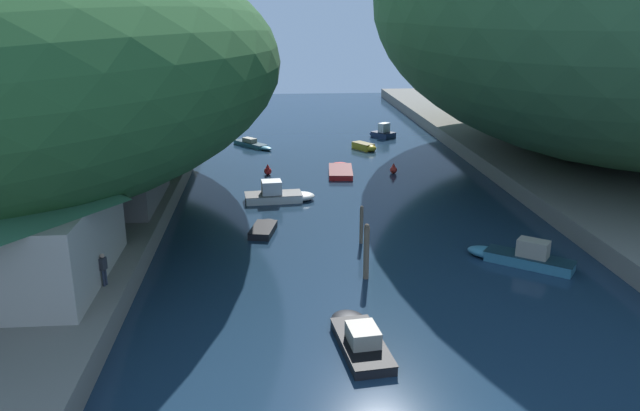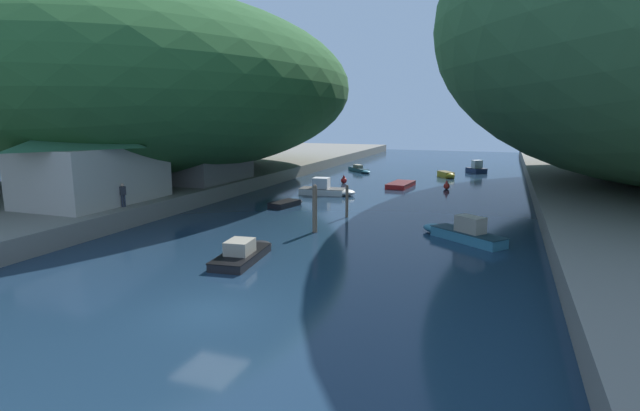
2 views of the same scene
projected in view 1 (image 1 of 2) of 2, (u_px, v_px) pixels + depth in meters
water_surface at (347, 198)px, 49.91m from camera, size 130.00×130.00×0.00m
left_bank at (33, 197)px, 47.81m from camera, size 22.00×120.00×1.33m
right_bank at (639, 183)px, 51.62m from camera, size 22.00×120.00×1.33m
hillside_right at (626, 0)px, 54.83m from camera, size 43.92×61.48×27.80m
waterfront_building at (33, 220)px, 30.50m from camera, size 6.84×10.66×6.27m
boathouse_shed at (118, 171)px, 43.61m from camera, size 5.92×10.12×4.39m
boat_far_right_bank at (264, 228)px, 42.33m from camera, size 2.12×3.93×0.48m
boat_red_skiff at (359, 337)px, 27.99m from camera, size 2.47×5.96×1.20m
boat_moored_right at (280, 195)px, 48.96m from camera, size 5.64×2.42×1.67m
boat_near_quay at (254, 145)px, 68.18m from camera, size 4.59×5.29×0.91m
boat_far_upstream at (365, 147)px, 66.76m from camera, size 2.65×3.25×0.72m
boat_navy_launch at (382, 133)px, 73.46m from camera, size 3.28×3.47×1.72m
boat_small_dinghy at (519, 256)px, 36.82m from camera, size 5.84×4.95×1.64m
boat_mid_channel at (340, 170)px, 57.63m from camera, size 2.59×6.10×0.49m
mooring_post_second at (366, 251)px, 34.48m from camera, size 0.32×0.32×3.24m
mooring_post_middle at (361, 224)px, 39.86m from camera, size 0.22×0.22×2.54m
channel_buoy_near at (268, 171)px, 56.73m from camera, size 0.68×0.68×1.03m
channel_buoy_far at (394, 169)px, 57.25m from camera, size 0.65×0.65×0.98m
person_on_quay at (103, 267)px, 30.63m from camera, size 0.33×0.43×1.69m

